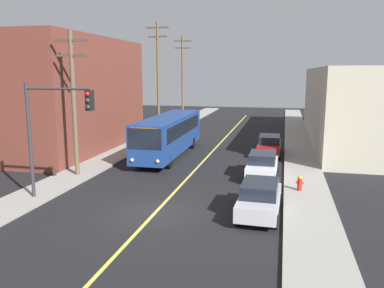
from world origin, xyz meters
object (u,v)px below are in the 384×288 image
object	(u,v)px
utility_pole_mid	(158,74)
traffic_signal_left_corner	(55,120)
parked_car_white	(262,165)
fire_hydrant	(300,183)
utility_pole_near	(74,97)
parked_car_red	(269,145)
city_bus	(169,133)
parked_car_silver	(260,198)
utility_pole_far	(183,75)

from	to	relation	value
utility_pole_mid	traffic_signal_left_corner	size ratio (longest dim) A/B	1.94
parked_car_white	fire_hydrant	distance (m)	3.65
utility_pole_mid	utility_pole_near	bearing A→B (deg)	-89.60
parked_car_white	utility_pole_mid	bearing A→B (deg)	128.47
parked_car_red	fire_hydrant	bearing A→B (deg)	-78.42
utility_pole_near	fire_hydrant	distance (m)	14.60
city_bus	traffic_signal_left_corner	size ratio (longest dim) A/B	2.03
parked_car_silver	parked_car_red	size ratio (longest dim) A/B	1.01
city_bus	parked_car_silver	distance (m)	14.47
utility_pole_near	parked_car_white	bearing A→B (deg)	12.43
parked_car_silver	utility_pole_mid	xyz separation A→B (m)	(-12.02, 21.71, 5.65)
utility_pole_near	utility_pole_mid	bearing A→B (deg)	90.40
parked_car_white	parked_car_red	distance (m)	7.23
utility_pole_far	utility_pole_near	bearing A→B (deg)	-88.91
parked_car_silver	utility_pole_near	size ratio (longest dim) A/B	0.49
utility_pole_near	traffic_signal_left_corner	bearing A→B (deg)	-71.14
utility_pole_mid	fire_hydrant	size ratio (longest dim) A/B	13.85
utility_pole_near	fire_hydrant	xyz separation A→B (m)	(13.87, -0.32, -4.57)
utility_pole_near	utility_pole_far	world-z (taller)	utility_pole_far
parked_car_red	traffic_signal_left_corner	distance (m)	18.05
parked_car_white	fire_hydrant	size ratio (longest dim) A/B	5.27
utility_pole_near	parked_car_silver	bearing A→B (deg)	-20.07
city_bus	utility_pole_far	xyz separation A→B (m)	(-4.47, 21.45, 4.45)
traffic_signal_left_corner	fire_hydrant	size ratio (longest dim) A/B	7.14
parked_car_white	parked_car_red	xyz separation A→B (m)	(0.15, 7.22, 0.00)
parked_car_red	utility_pole_mid	xyz separation A→B (m)	(-11.92, 7.57, 5.65)
parked_car_white	utility_pole_near	size ratio (longest dim) A/B	0.49
fire_hydrant	parked_car_red	bearing A→B (deg)	101.58
utility_pole_near	utility_pole_far	bearing A→B (deg)	91.09
utility_pole_near	fire_hydrant	world-z (taller)	utility_pole_near
utility_pole_near	utility_pole_mid	distance (m)	17.42
parked_car_white	traffic_signal_left_corner	xyz separation A→B (m)	(-10.03, -7.26, 3.46)
parked_car_silver	traffic_signal_left_corner	distance (m)	10.87
utility_pole_far	parked_car_red	bearing A→B (deg)	-57.44
parked_car_silver	parked_car_red	distance (m)	14.14
utility_pole_mid	parked_car_white	bearing A→B (deg)	-51.53
utility_pole_far	fire_hydrant	size ratio (longest dim) A/B	13.33
parked_car_white	fire_hydrant	bearing A→B (deg)	-52.36
parked_car_silver	traffic_signal_left_corner	size ratio (longest dim) A/B	0.74
city_bus	utility_pole_far	size ratio (longest dim) A/B	1.09
utility_pole_mid	fire_hydrant	world-z (taller)	utility_pole_mid
parked_car_red	fire_hydrant	distance (m)	10.32
traffic_signal_left_corner	utility_pole_mid	bearing A→B (deg)	94.47
utility_pole_far	traffic_signal_left_corner	xyz separation A→B (m)	(2.16, -33.82, -1.97)
parked_car_silver	parked_car_white	xyz separation A→B (m)	(-0.26, 6.91, 0.00)
fire_hydrant	parked_car_silver	bearing A→B (deg)	-116.02
parked_car_silver	utility_pole_far	xyz separation A→B (m)	(-12.45, 33.47, 5.43)
utility_pole_far	traffic_signal_left_corner	size ratio (longest dim) A/B	1.87
parked_car_silver	utility_pole_far	bearing A→B (deg)	110.41
utility_pole_far	traffic_signal_left_corner	distance (m)	33.95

